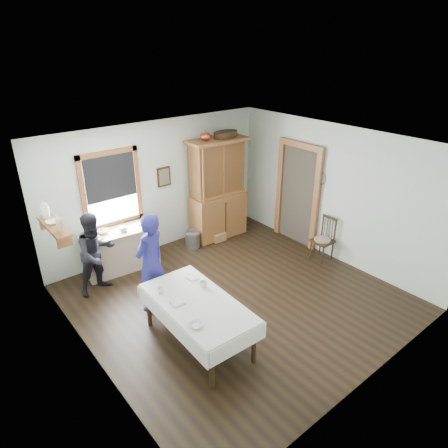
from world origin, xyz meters
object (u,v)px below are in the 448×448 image
at_px(spindle_chair, 323,239).
at_px(figure_dark, 97,256).
at_px(pail, 193,240).
at_px(china_hutch, 218,189).
at_px(work_counter, 121,250).
at_px(wicker_basket, 218,237).
at_px(woman_blue, 151,266).
at_px(dining_table, 198,322).

height_order(spindle_chair, figure_dark, figure_dark).
bearing_deg(figure_dark, pail, -1.08).
distance_m(china_hutch, pail, 1.24).
distance_m(work_counter, spindle_chair, 4.00).
height_order(china_hutch, figure_dark, china_hutch).
bearing_deg(china_hutch, wicker_basket, -123.75).
bearing_deg(woman_blue, spindle_chair, 146.09).
xyz_separation_m(dining_table, pail, (1.66, 2.51, -0.20)).
bearing_deg(figure_dark, work_counter, 24.81).
bearing_deg(figure_dark, dining_table, -84.10).
height_order(work_counter, figure_dark, figure_dark).
height_order(china_hutch, dining_table, china_hutch).
height_order(work_counter, pail, work_counter).
bearing_deg(spindle_chair, wicker_basket, 120.22).
bearing_deg(china_hutch, spindle_chair, -63.49).
height_order(work_counter, china_hutch, china_hutch).
height_order(dining_table, figure_dark, figure_dark).
height_order(spindle_chair, pail, spindle_chair).
bearing_deg(pail, figure_dark, -173.00).
distance_m(dining_table, pail, 3.01).
relative_size(spindle_chair, figure_dark, 0.66).
distance_m(dining_table, figure_dark, 2.32).
relative_size(china_hutch, spindle_chair, 2.47).
xyz_separation_m(spindle_chair, woman_blue, (-3.47, 0.76, 0.34)).
distance_m(work_counter, woman_blue, 1.51).
height_order(work_counter, woman_blue, woman_blue).
bearing_deg(wicker_basket, woman_blue, -152.76).
relative_size(china_hutch, pail, 6.70).
height_order(china_hutch, pail, china_hutch).
distance_m(wicker_basket, woman_blue, 2.73).
xyz_separation_m(work_counter, figure_dark, (-0.63, -0.41, 0.28)).
relative_size(pail, wicker_basket, 1.10).
bearing_deg(woman_blue, china_hutch, -171.87).
bearing_deg(dining_table, wicker_basket, 46.44).
bearing_deg(wicker_basket, spindle_chair, -60.21).
relative_size(work_counter, pail, 4.33).
distance_m(woman_blue, figure_dark, 1.16).
xyz_separation_m(pail, woman_blue, (-1.72, -1.31, 0.62)).
height_order(dining_table, pail, dining_table).
distance_m(spindle_chair, pail, 2.73).
height_order(dining_table, woman_blue, woman_blue).
relative_size(work_counter, china_hutch, 0.65).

